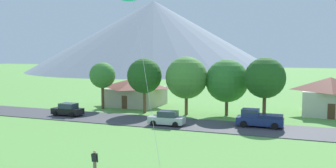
{
  "coord_description": "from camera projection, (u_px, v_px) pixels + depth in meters",
  "views": [
    {
      "loc": [
        10.8,
        -11.81,
        8.61
      ],
      "look_at": [
        1.49,
        12.86,
        6.28
      ],
      "focal_mm": 38.5,
      "sensor_mm": 36.0,
      "label": 1
    }
  ],
  "objects": [
    {
      "name": "road_strip",
      "position": [
        204.0,
        125.0,
        42.33
      ],
      "size": [
        160.0,
        6.93,
        0.08
      ],
      "primitive_type": "cube",
      "color": "#424247",
      "rests_on": "ground"
    },
    {
      "name": "mountain_far_east_ridge",
      "position": [
        141.0,
        49.0,
        196.15
      ],
      "size": [
        72.99,
        72.99,
        21.22
      ],
      "primitive_type": "cone",
      "color": "gray",
      "rests_on": "ground"
    },
    {
      "name": "mountain_central_ridge",
      "position": [
        154.0,
        36.0,
        170.01
      ],
      "size": [
        115.56,
        115.56,
        32.71
      ],
      "primitive_type": "cone",
      "color": "gray",
      "rests_on": "ground"
    },
    {
      "name": "house_leftmost",
      "position": [
        136.0,
        91.0,
        58.38
      ],
      "size": [
        8.69,
        8.51,
        4.5
      ],
      "color": "beige",
      "rests_on": "ground"
    },
    {
      "name": "house_left_center",
      "position": [
        330.0,
        96.0,
        49.11
      ],
      "size": [
        7.67,
        6.82,
        5.23
      ],
      "color": "beige",
      "rests_on": "ground"
    },
    {
      "name": "tree_near_left",
      "position": [
        186.0,
        78.0,
        49.22
      ],
      "size": [
        5.78,
        5.78,
        8.03
      ],
      "color": "brown",
      "rests_on": "ground"
    },
    {
      "name": "tree_center",
      "position": [
        102.0,
        75.0,
        54.51
      ],
      "size": [
        3.92,
        3.92,
        7.09
      ],
      "color": "brown",
      "rests_on": "ground"
    },
    {
      "name": "tree_right_of_center",
      "position": [
        265.0,
        78.0,
        44.26
      ],
      "size": [
        5.04,
        5.04,
        7.98
      ],
      "color": "brown",
      "rests_on": "ground"
    },
    {
      "name": "tree_near_right",
      "position": [
        144.0,
        76.0,
        50.78
      ],
      "size": [
        4.92,
        4.92,
        7.76
      ],
      "color": "brown",
      "rests_on": "ground"
    },
    {
      "name": "tree_far_right",
      "position": [
        227.0,
        81.0,
        48.71
      ],
      "size": [
        5.82,
        5.82,
        7.66
      ],
      "color": "brown",
      "rests_on": "ground"
    },
    {
      "name": "parked_car_black_west_end",
      "position": [
        68.0,
        110.0,
        48.57
      ],
      "size": [
        4.24,
        2.16,
        1.68
      ],
      "color": "black",
      "rests_on": "road_strip"
    },
    {
      "name": "parked_car_silver_mid_west",
      "position": [
        167.0,
        118.0,
        42.17
      ],
      "size": [
        4.25,
        2.18,
        1.68
      ],
      "color": "#B7BCC1",
      "rests_on": "road_strip"
    },
    {
      "name": "pickup_truck_navy_west_side",
      "position": [
        259.0,
        118.0,
        41.24
      ],
      "size": [
        5.22,
        2.36,
        1.99
      ],
      "color": "navy",
      "rests_on": "road_strip"
    },
    {
      "name": "watcher_person",
      "position": [
        95.0,
        161.0,
        25.54
      ],
      "size": [
        0.56,
        0.24,
        1.68
      ],
      "color": "#70604C",
      "rests_on": "ground"
    }
  ]
}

